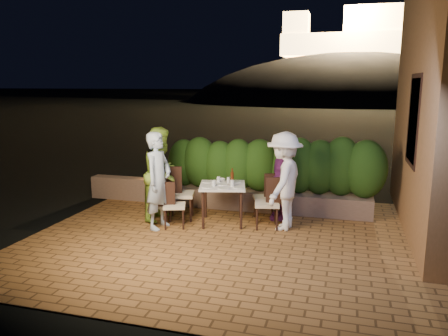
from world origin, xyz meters
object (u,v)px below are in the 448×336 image
at_px(dining_table, 223,204).
at_px(chair_left_front, 174,205).
at_px(chair_right_front, 267,203).
at_px(diner_green, 162,174).
at_px(chair_left_back, 181,193).
at_px(diner_blue, 158,181).
at_px(parapet_lamp, 148,176).
at_px(bowl, 221,180).
at_px(diner_white, 284,181).
at_px(beer_bottle, 232,176).
at_px(diner_purple, 282,178).
at_px(chair_right_back, 265,197).

relative_size(dining_table, chair_left_front, 0.98).
relative_size(chair_right_front, diner_green, 0.52).
bearing_deg(chair_left_front, chair_left_back, 77.73).
height_order(chair_left_front, diner_blue, diner_blue).
xyz_separation_m(chair_right_front, parapet_lamp, (-2.90, 1.13, 0.10)).
relative_size(bowl, diner_white, 0.10).
bearing_deg(beer_bottle, bowl, 143.43).
relative_size(chair_left_back, diner_white, 0.59).
bearing_deg(beer_bottle, diner_white, -5.36).
height_order(chair_left_back, diner_purple, diner_purple).
xyz_separation_m(chair_right_front, diner_purple, (0.17, 0.58, 0.35)).
relative_size(bowl, diner_green, 0.10).
bearing_deg(chair_right_back, bowl, -12.04).
height_order(dining_table, diner_green, diner_green).
distance_m(chair_left_front, diner_green, 0.75).
xyz_separation_m(chair_right_back, diner_green, (-1.94, -0.48, 0.44)).
height_order(chair_right_front, diner_purple, diner_purple).
xyz_separation_m(bowl, chair_left_back, (-0.72, -0.28, -0.25)).
bearing_deg(parapet_lamp, bowl, -22.62).
height_order(dining_table, chair_left_front, chair_left_front).
height_order(chair_left_front, diner_white, diner_white).
bearing_deg(diner_white, bowl, -93.62).
bearing_deg(dining_table, chair_right_front, -1.11).
bearing_deg(dining_table, beer_bottle, 32.34).
bearing_deg(dining_table, bowl, 111.71).
xyz_separation_m(chair_left_front, chair_right_front, (1.64, 0.43, 0.05)).
xyz_separation_m(dining_table, chair_left_front, (-0.79, -0.45, 0.05)).
bearing_deg(chair_right_back, diner_purple, -175.57).
relative_size(chair_right_back, diner_purple, 0.56).
relative_size(bowl, parapet_lamp, 1.24).
height_order(chair_left_front, diner_purple, diner_purple).
distance_m(dining_table, chair_left_back, 0.86).
relative_size(chair_right_back, parapet_lamp, 6.54).
bearing_deg(dining_table, diner_purple, 28.99).
bearing_deg(diner_green, dining_table, -83.09).
xyz_separation_m(bowl, diner_white, (1.27, -0.30, 0.12)).
xyz_separation_m(beer_bottle, bowl, (-0.28, 0.21, -0.13)).
relative_size(diner_green, parapet_lamp, 12.88).
distance_m(beer_bottle, diner_purple, 0.98).
relative_size(dining_table, parapet_lamp, 5.97).
xyz_separation_m(beer_bottle, parapet_lamp, (-2.21, 1.01, -0.33)).
xyz_separation_m(diner_green, diner_purple, (2.23, 0.61, -0.08)).
height_order(bowl, chair_right_front, chair_right_front).
relative_size(chair_left_front, diner_green, 0.47).
bearing_deg(diner_purple, parapet_lamp, -100.89).
distance_m(chair_left_back, diner_white, 2.03).
bearing_deg(diner_purple, chair_left_back, -74.90).
xyz_separation_m(chair_left_back, diner_purple, (1.87, 0.53, 0.30)).
height_order(chair_left_back, diner_green, diner_green).
xyz_separation_m(diner_blue, diner_purple, (2.07, 1.12, -0.07)).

